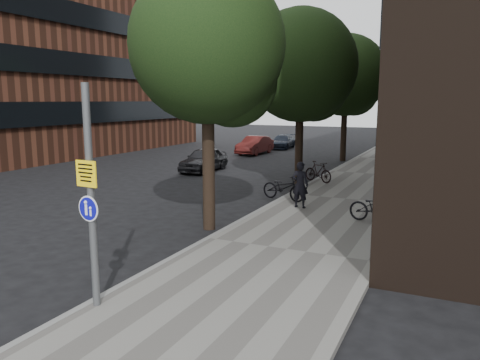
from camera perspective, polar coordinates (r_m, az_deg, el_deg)
The scene contains 15 objects.
ground at distance 9.15m, azimuth -3.04°, elevation -14.78°, with size 120.00×120.00×0.00m, color black.
sidewalk at distance 18.11m, azimuth 12.76°, elevation -2.42°, with size 4.50×60.00×0.12m, color slate.
curb_edge at distance 18.70m, azimuth 6.01°, elevation -1.83°, with size 0.15×60.00×0.13m, color slate.
street_tree_near at distance 13.68m, azimuth -3.44°, elevation 15.23°, with size 4.40×4.40×7.50m.
street_tree_mid at distance 21.51m, azimuth 7.71°, elevation 13.15°, with size 5.00×5.00×7.80m.
street_tree_far at distance 30.21m, azimuth 12.95°, elevation 11.99°, with size 5.00×5.00×7.80m.
signpost at distance 8.57m, azimuth -17.70°, elevation -1.98°, with size 0.46×0.13×3.97m.
pedestrian at distance 16.20m, azimuth 7.34°, elevation -0.57°, with size 0.58×0.38×1.60m, color black.
parked_bike_facade_near at distance 14.69m, azimuth 16.40°, elevation -3.30°, with size 0.62×1.77×0.93m, color black.
parked_bike_facade_far at distance 20.47m, azimuth 19.30°, elevation 0.17°, with size 0.44×1.56×0.94m, color black.
parked_bike_curb_near at distance 17.38m, azimuth 5.32°, elevation -0.92°, with size 0.63×1.81×0.95m, color black.
parked_bike_curb_far at distance 21.45m, azimuth 9.50°, elevation 1.01°, with size 0.45×1.58×0.95m, color black.
parked_car_near at distance 25.25m, azimuth -4.43°, elevation 2.51°, with size 1.50×3.73×1.27m, color black.
parked_car_mid at distance 33.26m, azimuth 1.82°, elevation 4.27°, with size 1.34×3.85×1.27m, color maroon.
parked_car_far at distance 37.35m, azimuth 5.20°, elevation 4.67°, with size 1.49×3.66×1.06m, color #1A212F.
Camera 1 is at (3.95, -7.33, 3.79)m, focal length 35.00 mm.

